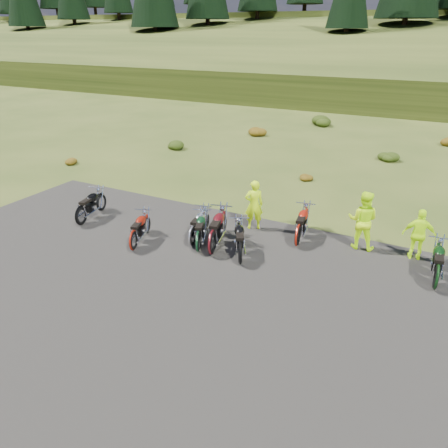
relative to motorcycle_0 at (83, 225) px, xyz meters
The scene contains 21 objects.
ground 5.88m from the motorcycle_0, ahead, with size 300.00×300.00×0.00m, color #354717.
gravel_pad 6.34m from the motorcycle_0, 22.42° to the right, with size 20.00×12.00×0.04m, color black.
hill_slope 49.93m from the motorcycle_0, 83.25° to the left, with size 300.00×46.00×3.00m, color #273612, non-canonical shape.
hill_plateau 109.74m from the motorcycle_0, 86.94° to the left, with size 300.00×90.00×9.17m, color #273612.
shrub_0 8.30m from the motorcycle_0, 137.71° to the left, with size 0.77×0.77×0.45m, color brown.
shrub_1 11.36m from the motorcycle_0, 106.56° to the left, with size 1.03×1.03×0.61m, color black.
shrub_2 16.19m from the motorcycle_0, 91.19° to the left, with size 1.30×1.30×0.77m, color brown.
shrub_3 21.64m from the motorcycle_0, 83.19° to the left, with size 1.56×1.56×0.92m, color black.
shrub_4 10.34m from the motorcycle_0, 58.10° to the left, with size 0.77×0.77×0.45m, color brown.
shrub_5 16.38m from the motorcycle_0, 59.29° to the left, with size 1.03×1.03×0.61m, color black.
motorcycle_0 is the anchor object (origin of this frame).
motorcycle_1 2.99m from the motorcycle_0, 13.18° to the right, with size 1.90×0.63×1.00m, color maroon, non-canonical shape.
motorcycle_2 4.80m from the motorcycle_0, ahead, with size 1.95×0.65×1.02m, color black, non-canonical shape.
motorcycle_3 4.44m from the motorcycle_0, ahead, with size 1.93×0.64×1.01m, color #BCBBC0, non-canonical shape.
motorcycle_4 5.27m from the motorcycle_0, ahead, with size 2.26×0.75×1.18m, color #4E0D12, non-canonical shape.
motorcycle_5 6.32m from the motorcycle_0, ahead, with size 2.00×0.67×1.05m, color black, non-canonical shape.
motorcycle_6 7.73m from the motorcycle_0, 15.49° to the left, with size 2.08×0.69×1.09m, color #9A180B, non-canonical shape.
motorcycle_7 11.71m from the motorcycle_0, ahead, with size 2.04×0.68×1.07m, color black, non-canonical shape.
person_middle 6.27m from the motorcycle_0, 25.21° to the left, with size 0.65×0.43×1.78m, color #CCFF0D.
person_right_a 9.76m from the motorcycle_0, 17.26° to the left, with size 0.93×0.73×1.92m, color #CCFF0D.
person_right_b 11.37m from the motorcycle_0, 14.91° to the left, with size 0.95×0.40×1.63m, color #CCFF0D.
Camera 1 is at (5.45, -9.94, 6.53)m, focal length 35.00 mm.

